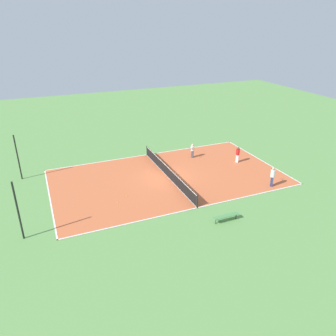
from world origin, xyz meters
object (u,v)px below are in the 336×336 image
at_px(bench, 226,216).
at_px(tennis_net, 168,172).
at_px(fence_post_back_left, 18,211).
at_px(player_coach_red, 238,154).
at_px(tennis_ball_midcourt, 117,202).
at_px(player_far_white, 192,150).
at_px(fence_post_back_right, 18,158).
at_px(player_near_white, 273,175).
at_px(tennis_ball_left_sideline, 126,196).

bearing_deg(bench, tennis_net, -82.80).
xyz_separation_m(tennis_net, fence_post_back_left, (-4.72, 12.14, 1.51)).
distance_m(player_coach_red, tennis_ball_midcourt, 13.40).
height_order(tennis_net, player_far_white, player_far_white).
bearing_deg(fence_post_back_right, bench, -134.24).
distance_m(tennis_net, player_near_white, 8.98).
bearing_deg(player_far_white, tennis_ball_left_sideline, -20.06).
height_order(bench, tennis_ball_left_sideline, bench).
bearing_deg(player_near_white, fence_post_back_left, 127.13).
bearing_deg(player_coach_red, tennis_net, -130.88).
bearing_deg(tennis_ball_left_sideline, bench, -138.47).
bearing_deg(player_near_white, tennis_net, 93.83).
relative_size(bench, player_coach_red, 1.22).
distance_m(fence_post_back_left, fence_post_back_right, 9.44).
distance_m(tennis_net, player_coach_red, 7.63).
relative_size(tennis_net, player_far_white, 7.80).
relative_size(player_near_white, tennis_ball_left_sideline, 26.02).
bearing_deg(player_near_white, bench, 153.57).
height_order(tennis_ball_midcourt, fence_post_back_right, fence_post_back_right).
xyz_separation_m(player_coach_red, fence_post_back_left, (-5.16, 19.75, 1.11)).
bearing_deg(player_far_white, tennis_ball_midcourt, -19.25).
xyz_separation_m(tennis_ball_midcourt, tennis_ball_left_sideline, (0.77, -0.95, 0.00)).
bearing_deg(fence_post_back_right, fence_post_back_left, 180.00).
bearing_deg(tennis_ball_midcourt, player_coach_red, -76.46).
height_order(tennis_ball_left_sideline, fence_post_back_left, fence_post_back_left).
bearing_deg(tennis_ball_left_sideline, player_near_white, -104.73).
xyz_separation_m(player_far_white, tennis_ball_midcourt, (-5.97, 9.47, -0.79)).
height_order(tennis_net, fence_post_back_left, fence_post_back_left).
xyz_separation_m(player_coach_red, tennis_ball_midcourt, (-3.13, 13.00, -0.89)).
xyz_separation_m(player_near_white, player_far_white, (8.31, 3.33, -0.20)).
xyz_separation_m(bench, player_coach_red, (8.52, -6.59, 0.55)).
height_order(tennis_ball_midcourt, tennis_ball_left_sideline, same).
height_order(tennis_net, tennis_ball_midcourt, tennis_net).
bearing_deg(fence_post_back_left, player_coach_red, -75.37).
height_order(bench, player_near_white, player_near_white).
relative_size(bench, fence_post_back_right, 0.48).
distance_m(player_far_white, tennis_ball_midcourt, 11.22).
height_order(player_coach_red, player_far_white, player_coach_red).
relative_size(tennis_net, bench, 5.76).
xyz_separation_m(tennis_ball_left_sideline, fence_post_back_left, (-2.79, 7.70, 2.00)).
xyz_separation_m(bench, player_far_white, (11.36, -3.06, 0.45)).
distance_m(player_coach_red, fence_post_back_left, 20.44).
bearing_deg(fence_post_back_left, fence_post_back_right, 0.00).
bearing_deg(player_coach_red, bench, -81.83).
bearing_deg(bench, tennis_ball_left_sideline, -48.47).
bearing_deg(player_far_white, bench, 23.47).
xyz_separation_m(player_near_white, tennis_ball_left_sideline, (3.11, 11.85, -0.99)).
height_order(player_near_white, tennis_ball_left_sideline, player_near_white).
bearing_deg(bench, tennis_ball_midcourt, -40.08).
xyz_separation_m(player_near_white, tennis_ball_midcourt, (2.35, 12.80, -0.99)).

